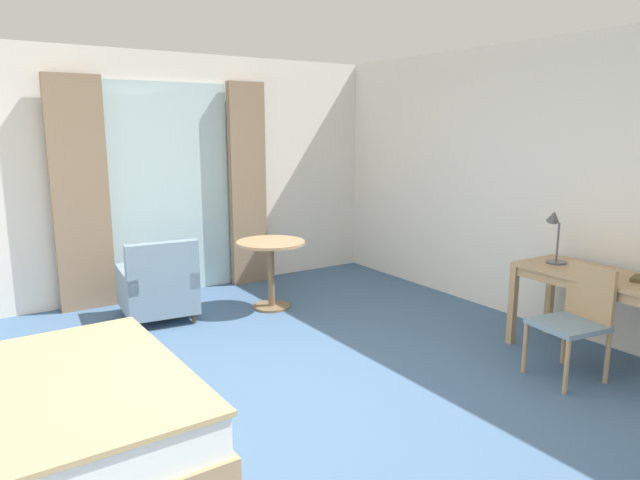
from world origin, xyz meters
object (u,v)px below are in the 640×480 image
(armchair_by_window, at_px, (158,288))
(writing_desk, at_px, (603,285))
(desk_chair, at_px, (576,316))
(round_cafe_table, at_px, (271,258))
(desk_lamp, at_px, (554,230))

(armchair_by_window, bearing_deg, writing_desk, -48.19)
(writing_desk, height_order, armchair_by_window, armchair_by_window)
(desk_chair, xyz_separation_m, armchair_by_window, (-2.29, 3.09, -0.17))
(writing_desk, distance_m, desk_chair, 0.46)
(desk_chair, distance_m, round_cafe_table, 3.04)
(desk_chair, relative_size, armchair_by_window, 1.04)
(writing_desk, distance_m, round_cafe_table, 3.18)
(armchair_by_window, height_order, round_cafe_table, armchair_by_window)
(desk_chair, distance_m, desk_lamp, 0.94)
(writing_desk, relative_size, desk_chair, 1.58)
(desk_lamp, bearing_deg, writing_desk, -98.14)
(armchair_by_window, xyz_separation_m, round_cafe_table, (1.14, -0.27, 0.22))
(desk_lamp, bearing_deg, armchair_by_window, 138.12)
(writing_desk, bearing_deg, armchair_by_window, 131.81)
(armchair_by_window, relative_size, round_cafe_table, 1.16)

